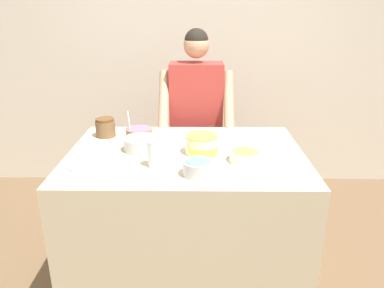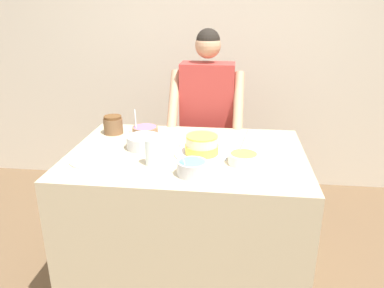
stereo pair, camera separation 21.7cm
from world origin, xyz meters
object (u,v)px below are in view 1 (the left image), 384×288
(cake, at_px, (201,146))
(drinking_glass, at_px, (154,154))
(person_baker, at_px, (196,114))
(frosting_bowl_purple, at_px, (139,132))
(frosting_bowl_olive, at_px, (245,156))
(stoneware_jar, at_px, (105,128))
(ceramic_plate, at_px, (91,164))
(frosting_bowl_blue, at_px, (198,167))
(frosting_bowl_white, at_px, (141,143))

(cake, bearing_deg, drinking_glass, -145.77)
(person_baker, xyz_separation_m, cake, (0.03, -0.77, 0.02))
(frosting_bowl_purple, bearing_deg, frosting_bowl_olive, -31.67)
(stoneware_jar, bearing_deg, drinking_glass, -52.66)
(cake, distance_m, ceramic_plate, 0.63)
(cake, xyz_separation_m, ceramic_plate, (-0.61, -0.17, -0.05))
(frosting_bowl_olive, bearing_deg, frosting_bowl_blue, -145.86)
(person_baker, relative_size, drinking_glass, 10.80)
(frosting_bowl_blue, relative_size, frosting_bowl_purple, 0.99)
(cake, relative_size, stoneware_jar, 2.49)
(frosting_bowl_olive, height_order, frosting_bowl_purple, frosting_bowl_olive)
(frosting_bowl_olive, relative_size, frosting_bowl_blue, 1.03)
(person_baker, xyz_separation_m, frosting_bowl_blue, (0.01, -1.06, 0.01))
(frosting_bowl_purple, height_order, ceramic_plate, frosting_bowl_purple)
(cake, height_order, frosting_bowl_blue, frosting_bowl_blue)
(frosting_bowl_blue, bearing_deg, drinking_glass, 155.92)
(ceramic_plate, height_order, stoneware_jar, stoneware_jar)
(frosting_bowl_white, distance_m, drinking_glass, 0.27)
(cake, xyz_separation_m, stoneware_jar, (-0.64, 0.32, 0.01))
(frosting_bowl_olive, bearing_deg, stoneware_jar, 154.44)
(frosting_bowl_olive, distance_m, frosting_bowl_blue, 0.32)
(person_baker, distance_m, cake, 0.78)
(person_baker, relative_size, stoneware_jar, 12.32)
(frosting_bowl_purple, relative_size, ceramic_plate, 0.72)
(frosting_bowl_olive, bearing_deg, frosting_bowl_white, 164.34)
(ceramic_plate, relative_size, stoneware_jar, 1.89)
(frosting_bowl_olive, xyz_separation_m, stoneware_jar, (-0.88, 0.42, 0.03))
(frosting_bowl_purple, bearing_deg, person_baker, 51.26)
(person_baker, relative_size, frosting_bowl_olive, 8.85)
(person_baker, relative_size, cake, 4.95)
(cake, distance_m, stoneware_jar, 0.71)
(cake, relative_size, ceramic_plate, 1.32)
(frosting_bowl_white, xyz_separation_m, stoneware_jar, (-0.27, 0.25, 0.02))
(ceramic_plate, bearing_deg, frosting_bowl_purple, 67.06)
(frosting_bowl_olive, xyz_separation_m, drinking_glass, (-0.50, -0.07, 0.04))
(stoneware_jar, bearing_deg, frosting_bowl_olive, -25.56)
(person_baker, bearing_deg, drinking_glass, -103.47)
(frosting_bowl_white, xyz_separation_m, frosting_bowl_purple, (-0.05, 0.23, -0.01))
(frosting_bowl_white, xyz_separation_m, frosting_bowl_blue, (0.34, -0.35, -0.00))
(frosting_bowl_white, bearing_deg, ceramic_plate, -136.03)
(cake, distance_m, frosting_bowl_white, 0.37)
(frosting_bowl_white, distance_m, frosting_bowl_blue, 0.49)
(cake, relative_size, frosting_bowl_blue, 1.85)
(person_baker, bearing_deg, cake, -87.67)
(frosting_bowl_blue, height_order, stoneware_jar, frosting_bowl_blue)
(ceramic_plate, bearing_deg, cake, 15.33)
(person_baker, distance_m, drinking_glass, 0.98)
(frosting_bowl_blue, xyz_separation_m, drinking_glass, (-0.24, 0.11, 0.03))
(cake, bearing_deg, frosting_bowl_white, 169.38)
(person_baker, distance_m, frosting_bowl_white, 0.78)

